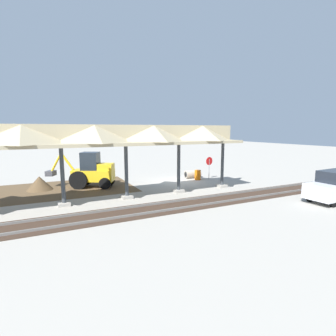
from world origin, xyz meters
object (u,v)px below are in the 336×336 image
at_px(backhoe, 91,172).
at_px(distant_parked_car, 336,186).
at_px(stop_sign, 209,163).
at_px(concrete_pipe, 193,174).
at_px(traffic_barrel, 198,175).

distance_m(backhoe, distant_parked_car, 17.38).
bearing_deg(backhoe, stop_sign, 173.41).
bearing_deg(concrete_pipe, traffic_barrel, 86.20).
distance_m(stop_sign, concrete_pipe, 1.92).
height_order(distant_parked_car, traffic_barrel, distant_parked_car).
xyz_separation_m(backhoe, distant_parked_car, (-13.37, 11.10, -0.28)).
bearing_deg(stop_sign, backhoe, -6.59).
xyz_separation_m(distant_parked_car, traffic_barrel, (4.07, -10.02, -0.53)).
relative_size(concrete_pipe, traffic_barrel, 1.70).
xyz_separation_m(concrete_pipe, distant_parked_car, (-4.00, 11.02, 0.61)).
relative_size(concrete_pipe, distant_parked_car, 0.36).
bearing_deg(stop_sign, concrete_pipe, -45.89).
height_order(stop_sign, backhoe, backhoe).
bearing_deg(traffic_barrel, backhoe, -6.63).
height_order(stop_sign, concrete_pipe, stop_sign).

